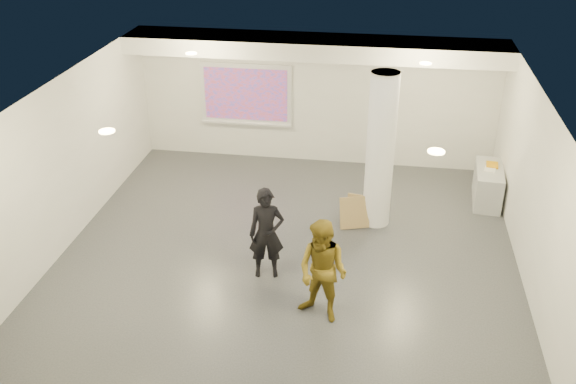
% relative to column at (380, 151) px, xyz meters
% --- Properties ---
extents(floor, '(8.00, 9.00, 0.01)m').
position_rel_column_xyz_m(floor, '(-1.50, -1.80, -1.50)').
color(floor, '#34363A').
rests_on(floor, ground).
extents(ceiling, '(8.00, 9.00, 0.01)m').
position_rel_column_xyz_m(ceiling, '(-1.50, -1.80, 1.50)').
color(ceiling, white).
rests_on(ceiling, floor).
extents(wall_back, '(8.00, 0.01, 3.00)m').
position_rel_column_xyz_m(wall_back, '(-1.50, 2.70, 0.00)').
color(wall_back, silver).
rests_on(wall_back, floor).
extents(wall_left, '(0.01, 9.00, 3.00)m').
position_rel_column_xyz_m(wall_left, '(-5.50, -1.80, 0.00)').
color(wall_left, silver).
rests_on(wall_left, floor).
extents(wall_right, '(0.01, 9.00, 3.00)m').
position_rel_column_xyz_m(wall_right, '(2.50, -1.80, 0.00)').
color(wall_right, silver).
rests_on(wall_right, floor).
extents(soffit_band, '(8.00, 1.10, 0.36)m').
position_rel_column_xyz_m(soffit_band, '(-1.50, 2.15, 1.32)').
color(soffit_band, white).
rests_on(soffit_band, ceiling).
extents(downlight_nw, '(0.22, 0.22, 0.02)m').
position_rel_column_xyz_m(downlight_nw, '(-3.70, 0.70, 1.48)').
color(downlight_nw, '#FFDD86').
rests_on(downlight_nw, ceiling).
extents(downlight_ne, '(0.22, 0.22, 0.02)m').
position_rel_column_xyz_m(downlight_ne, '(0.70, 0.70, 1.48)').
color(downlight_ne, '#FFDD86').
rests_on(downlight_ne, ceiling).
extents(downlight_sw, '(0.22, 0.22, 0.02)m').
position_rel_column_xyz_m(downlight_sw, '(-3.70, -3.30, 1.48)').
color(downlight_sw, '#FFDD86').
rests_on(downlight_sw, ceiling).
extents(downlight_se, '(0.22, 0.22, 0.02)m').
position_rel_column_xyz_m(downlight_se, '(0.70, -3.30, 1.48)').
color(downlight_se, '#FFDD86').
rests_on(downlight_se, ceiling).
extents(column, '(0.52, 0.52, 3.00)m').
position_rel_column_xyz_m(column, '(0.00, 0.00, 0.00)').
color(column, white).
rests_on(column, floor).
extents(projection_screen, '(2.10, 0.13, 1.42)m').
position_rel_column_xyz_m(projection_screen, '(-3.10, 2.65, 0.03)').
color(projection_screen, silver).
rests_on(projection_screen, wall_back).
extents(credenza, '(0.62, 1.29, 0.73)m').
position_rel_column_xyz_m(credenza, '(2.22, 1.22, -1.13)').
color(credenza, '#A0A3A6').
rests_on(credenza, floor).
extents(papers_stack, '(0.27, 0.32, 0.02)m').
position_rel_column_xyz_m(papers_stack, '(2.20, 1.16, -0.76)').
color(papers_stack, white).
rests_on(papers_stack, credenza).
extents(postit_pad, '(0.26, 0.34, 0.03)m').
position_rel_column_xyz_m(postit_pad, '(2.27, 1.38, -0.75)').
color(postit_pad, orange).
rests_on(postit_pad, credenza).
extents(cardboard_back, '(0.51, 0.21, 0.55)m').
position_rel_column_xyz_m(cardboard_back, '(-0.32, 0.00, -1.23)').
color(cardboard_back, '#997B4B').
rests_on(cardboard_back, floor).
extents(cardboard_front, '(0.60, 0.38, 0.61)m').
position_rel_column_xyz_m(cardboard_front, '(-0.40, -0.24, -1.20)').
color(cardboard_front, '#997B4B').
rests_on(cardboard_front, floor).
extents(woman, '(0.65, 0.49, 1.60)m').
position_rel_column_xyz_m(woman, '(-1.75, -2.07, -0.70)').
color(woman, black).
rests_on(woman, floor).
extents(man, '(1.00, 0.91, 1.67)m').
position_rel_column_xyz_m(man, '(-0.72, -3.06, -0.67)').
color(man, olive).
rests_on(man, floor).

